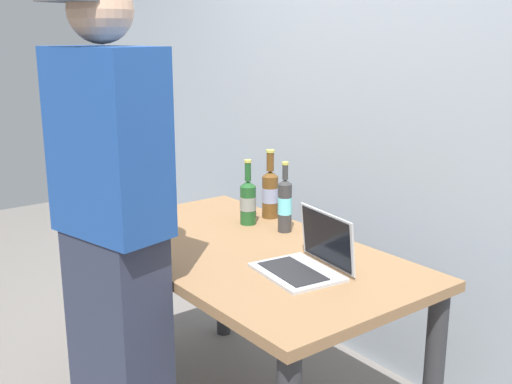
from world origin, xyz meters
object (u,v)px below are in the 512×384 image
at_px(laptop, 308,260).
at_px(person_figure, 114,237).
at_px(beer_bottle_amber, 285,204).
at_px(beer_bottle_brown, 248,201).
at_px(beer_bottle_dark, 270,192).

relative_size(laptop, person_figure, 0.19).
bearing_deg(beer_bottle_amber, laptop, -29.89).
xyz_separation_m(laptop, beer_bottle_brown, (-0.60, 0.18, 0.06)).
xyz_separation_m(beer_bottle_brown, person_figure, (0.27, -0.78, 0.06)).
distance_m(laptop, beer_bottle_brown, 0.63).
bearing_deg(beer_bottle_amber, person_figure, -84.57).
xyz_separation_m(beer_bottle_amber, beer_bottle_brown, (-0.19, -0.06, -0.02)).
xyz_separation_m(beer_bottle_dark, beer_bottle_amber, (0.21, -0.08, 0.00)).
xyz_separation_m(beer_bottle_amber, person_figure, (0.08, -0.84, 0.04)).
bearing_deg(laptop, beer_bottle_amber, 150.11).
relative_size(laptop, beer_bottle_dark, 1.06).
distance_m(beer_bottle_brown, person_figure, 0.82).
relative_size(beer_bottle_brown, person_figure, 0.16).
height_order(beer_bottle_dark, beer_bottle_brown, beer_bottle_dark).
distance_m(beer_bottle_dark, beer_bottle_brown, 0.15).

